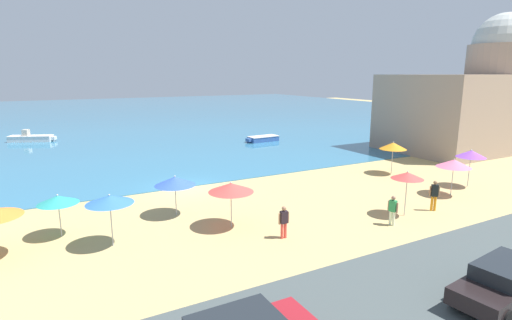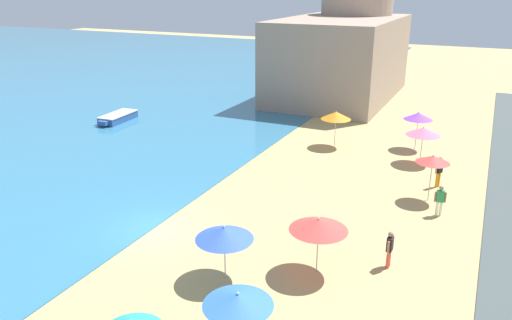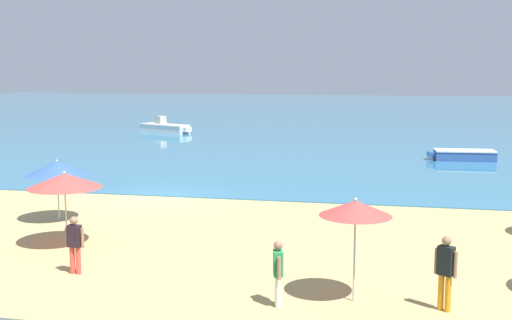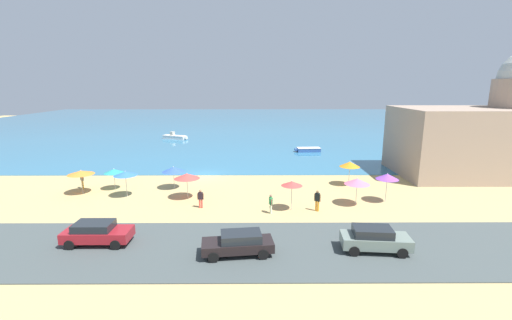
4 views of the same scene
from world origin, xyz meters
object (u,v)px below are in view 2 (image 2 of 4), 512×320
Objects in this scene: beach_umbrella_5 at (423,131)px; skiff_offshore at (118,117)px; bather_2 at (439,170)px; beach_umbrella_6 at (319,224)px; beach_umbrella_4 at (336,115)px; bather_3 at (390,248)px; beach_umbrella_3 at (433,159)px; beach_umbrella_8 at (418,116)px; beach_umbrella_9 at (238,300)px; bather_1 at (440,199)px; harbor_fortress at (346,42)px; beach_umbrella_2 at (224,233)px.

skiff_offshore is (-0.40, 24.04, -1.75)m from beach_umbrella_5.
beach_umbrella_6 is at bearing 163.60° from bather_2.
beach_umbrella_6 is (-15.89, -4.10, -0.13)m from beach_umbrella_4.
beach_umbrella_4 reaches higher than bather_3.
beach_umbrella_8 reaches higher than beach_umbrella_3.
beach_umbrella_8 reaches higher than beach_umbrella_9.
bather_1 is 0.09× the size of harbor_fortress.
beach_umbrella_8 is (17.75, -1.11, 0.23)m from beach_umbrella_6.
harbor_fortress reaches higher than beach_umbrella_2.
beach_umbrella_8 is 10.76m from bather_1.
skiff_offshore is at bearing 74.79° from bather_1.
harbor_fortress is at bearing 19.01° from bather_3.
beach_umbrella_2 is at bearing 122.22° from beach_umbrella_6.
beach_umbrella_4 is 18.24m from skiff_offshore.
harbor_fortress reaches higher than beach_umbrella_6.
beach_umbrella_2 is at bearing 154.15° from bather_2.
bather_3 is at bearing -155.21° from beach_umbrella_4.
beach_umbrella_8 is 18.60m from harbor_fortress.
bather_2 is 25.72m from skiff_offshore.
beach_umbrella_8 reaches higher than bather_1.
beach_umbrella_6 is at bearing -123.16° from skiff_offshore.
skiff_offshore is at bearing 62.39° from bather_3.
beach_umbrella_3 reaches higher than beach_umbrella_5.
beach_umbrella_5 reaches higher than beach_umbrella_2.
bather_1 is 29.07m from harbor_fortress.
beach_umbrella_4 is at bearing 109.59° from beach_umbrella_8.
beach_umbrella_3 is at bearing -4.42° from bather_3.
bather_3 is (-9.69, 0.81, -0.11)m from bather_2.
beach_umbrella_4 is 8.83m from bather_2.
beach_umbrella_6 is 0.14× the size of harbor_fortress.
beach_umbrella_5 is at bearing 12.26° from beach_umbrella_3.
harbor_fortress is at bearing 8.65° from beach_umbrella_2.
beach_umbrella_5 is (16.84, -4.94, 0.15)m from beach_umbrella_2.
beach_umbrella_3 is 1.03× the size of beach_umbrella_9.
beach_umbrella_9 reaches higher than skiff_offshore.
beach_umbrella_5 is at bearing -7.08° from beach_umbrella_6.
beach_umbrella_5 reaches higher than beach_umbrella_6.
bather_1 is at bearing -165.40° from beach_umbrella_5.
bather_2 is (-4.62, -7.42, -1.23)m from beach_umbrella_4.
beach_umbrella_6 is (1.94, -3.09, 0.14)m from beach_umbrella_2.
beach_umbrella_8 is 1.49× the size of bather_2.
bather_2 is (11.27, -3.32, -1.10)m from beach_umbrella_6.
skiff_offshore is (7.07, 25.99, -0.52)m from bather_1.
beach_umbrella_9 is 29.71m from skiff_offshore.
beach_umbrella_2 is 25.26m from skiff_offshore.
beach_umbrella_4 is at bearing 3.26° from beach_umbrella_2.
bather_2 is at bearing -158.01° from beach_umbrella_5.
beach_umbrella_4 is at bearing 24.79° from bather_3.
beach_umbrella_3 is at bearing -13.66° from beach_umbrella_9.
beach_umbrella_4 is 1.44× the size of bather_2.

